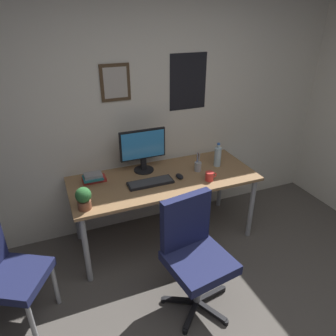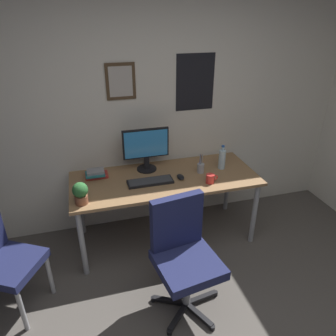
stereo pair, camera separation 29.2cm
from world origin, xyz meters
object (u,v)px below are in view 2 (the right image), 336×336
(potted_plant, at_px, (80,193))
(pen_cup, at_px, (201,168))
(monitor, at_px, (146,148))
(water_bottle, at_px, (222,159))
(keyboard, at_px, (150,182))
(computer_mouse, at_px, (181,177))
(side_chair, at_px, (1,257))
(book_stack_left, at_px, (96,174))
(coffee_mug_near, at_px, (210,179))
(office_chair, at_px, (183,251))

(potted_plant, height_order, pen_cup, pen_cup)
(monitor, relative_size, water_bottle, 1.82)
(monitor, bearing_deg, water_bottle, -13.81)
(keyboard, distance_m, pen_cup, 0.54)
(computer_mouse, distance_m, potted_plant, 0.96)
(side_chair, bearing_deg, computer_mouse, 15.53)
(water_bottle, bearing_deg, side_chair, -165.34)
(book_stack_left, bearing_deg, potted_plant, -109.25)
(computer_mouse, xyz_separation_m, water_bottle, (0.47, 0.10, 0.09))
(computer_mouse, relative_size, water_bottle, 0.44)
(side_chair, bearing_deg, monitor, 28.95)
(coffee_mug_near, distance_m, book_stack_left, 1.10)
(coffee_mug_near, bearing_deg, pen_cup, 93.60)
(potted_plant, bearing_deg, monitor, 35.25)
(monitor, xyz_separation_m, coffee_mug_near, (0.52, -0.43, -0.20))
(side_chair, height_order, keyboard, side_chair)
(office_chair, relative_size, coffee_mug_near, 8.10)
(office_chair, bearing_deg, water_bottle, 51.51)
(side_chair, distance_m, coffee_mug_near, 1.86)
(coffee_mug_near, xyz_separation_m, pen_cup, (-0.01, 0.22, 0.01))
(side_chair, xyz_separation_m, keyboard, (1.27, 0.43, 0.23))
(monitor, height_order, keyboard, monitor)
(side_chair, distance_m, water_bottle, 2.13)
(office_chair, xyz_separation_m, pen_cup, (0.45, 0.84, 0.25))
(office_chair, distance_m, computer_mouse, 0.83)
(office_chair, bearing_deg, keyboard, 95.86)
(office_chair, relative_size, keyboard, 2.21)
(side_chair, bearing_deg, pen_cup, 15.66)
(monitor, xyz_separation_m, potted_plant, (-0.66, -0.47, -0.13))
(potted_plant, xyz_separation_m, pen_cup, (1.17, 0.26, -0.05))
(monitor, distance_m, computer_mouse, 0.45)
(monitor, height_order, coffee_mug_near, monitor)
(office_chair, xyz_separation_m, computer_mouse, (0.22, 0.77, 0.21))
(office_chair, height_order, computer_mouse, office_chair)
(computer_mouse, xyz_separation_m, pen_cup, (0.23, 0.07, 0.04))
(monitor, relative_size, book_stack_left, 2.11)
(water_bottle, bearing_deg, monitor, 166.19)
(coffee_mug_near, bearing_deg, keyboard, 164.64)
(computer_mouse, relative_size, coffee_mug_near, 0.94)
(coffee_mug_near, bearing_deg, side_chair, -171.08)
(book_stack_left, bearing_deg, computer_mouse, -17.39)
(monitor, height_order, pen_cup, monitor)
(water_bottle, relative_size, potted_plant, 1.29)
(coffee_mug_near, relative_size, potted_plant, 0.60)
(keyboard, relative_size, book_stack_left, 1.97)
(side_chair, bearing_deg, water_bottle, 14.66)
(office_chair, bearing_deg, pen_cup, 61.75)
(pen_cup, bearing_deg, water_bottle, 6.83)
(keyboard, height_order, pen_cup, pen_cup)
(computer_mouse, distance_m, pen_cup, 0.24)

